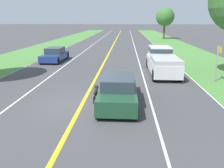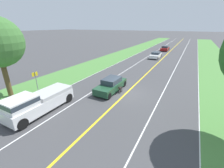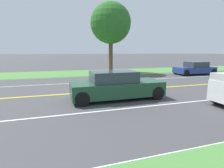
{
  "view_description": "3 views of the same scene",
  "coord_description": "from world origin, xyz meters",
  "px_view_note": "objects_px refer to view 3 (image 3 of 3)",
  "views": [
    {
      "loc": [
        2.18,
        -10.31,
        4.11
      ],
      "look_at": [
        1.5,
        0.22,
        0.99
      ],
      "focal_mm": 35.0,
      "sensor_mm": 36.0,
      "label": 1
    },
    {
      "loc": [
        -5.56,
        13.83,
        6.89
      ],
      "look_at": [
        1.25,
        1.03,
        1.19
      ],
      "focal_mm": 24.0,
      "sensor_mm": 36.0,
      "label": 2
    },
    {
      "loc": [
        10.19,
        -2.67,
        2.4
      ],
      "look_at": [
        1.77,
        -0.02,
        0.78
      ],
      "focal_mm": 28.0,
      "sensor_mm": 36.0,
      "label": 3
    }
  ],
  "objects_px": {
    "dog": "(111,85)",
    "oncoming_car": "(195,69)",
    "ego_car": "(116,86)",
    "roadside_tree_left_near": "(111,23)"
  },
  "relations": [
    {
      "from": "dog",
      "to": "oncoming_car",
      "type": "distance_m",
      "value": 12.73
    },
    {
      "from": "roadside_tree_left_near",
      "to": "ego_car",
      "type": "bearing_deg",
      "value": -15.7
    },
    {
      "from": "ego_car",
      "to": "oncoming_car",
      "type": "height_order",
      "value": "ego_car"
    },
    {
      "from": "dog",
      "to": "oncoming_car",
      "type": "xyz_separation_m",
      "value": [
        -5.78,
        11.34,
        0.11
      ]
    },
    {
      "from": "dog",
      "to": "roadside_tree_left_near",
      "type": "xyz_separation_m",
      "value": [
        -9.84,
        3.03,
        5.0
      ]
    },
    {
      "from": "oncoming_car",
      "to": "dog",
      "type": "bearing_deg",
      "value": 117.02
    },
    {
      "from": "dog",
      "to": "roadside_tree_left_near",
      "type": "distance_m",
      "value": 11.45
    },
    {
      "from": "ego_car",
      "to": "roadside_tree_left_near",
      "type": "bearing_deg",
      "value": 164.3
    },
    {
      "from": "oncoming_car",
      "to": "ego_car",
      "type": "bearing_deg",
      "value": 121.32
    },
    {
      "from": "ego_car",
      "to": "roadside_tree_left_near",
      "type": "relative_size",
      "value": 0.6
    }
  ]
}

